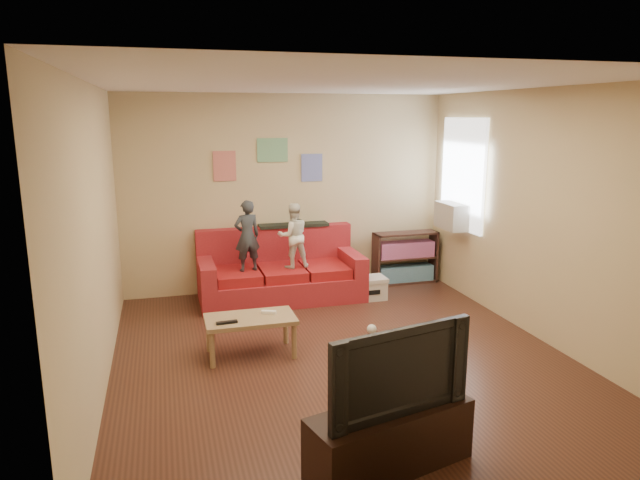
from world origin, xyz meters
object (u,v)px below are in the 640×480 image
object	(u,v)px
child_b	(293,236)
bookshelf	(405,260)
sofa	(280,274)
tv_stand	(390,439)
coffee_table	(250,322)
file_box	(369,288)
television	(392,367)
child_a	(247,236)

from	to	relation	value
child_b	bookshelf	world-z (taller)	child_b
sofa	tv_stand	xyz separation A→B (m)	(-0.04, -3.96, -0.09)
sofa	bookshelf	distance (m)	1.92
coffee_table	file_box	bearing A→B (deg)	37.67
bookshelf	tv_stand	bearing A→B (deg)	-115.06
coffee_table	television	distance (m)	2.30
file_box	television	distance (m)	3.81
child_b	coffee_table	world-z (taller)	child_b
tv_stand	child_a	bearing A→B (deg)	81.44
child_b	tv_stand	size ratio (longest dim) A/B	0.72
coffee_table	bookshelf	distance (m)	3.25
coffee_table	file_box	distance (m)	2.30
sofa	coffee_table	world-z (taller)	sofa
bookshelf	television	xyz separation A→B (m)	(-1.94, -4.15, 0.42)
bookshelf	tv_stand	world-z (taller)	bookshelf
bookshelf	file_box	xyz separation A→B (m)	(-0.77, -0.59, -0.18)
file_box	tv_stand	xyz separation A→B (m)	(-1.17, -3.57, 0.07)
coffee_table	child_b	bearing A→B (deg)	63.07
tv_stand	bookshelf	bearing A→B (deg)	50.10
coffee_table	file_box	size ratio (longest dim) A/B	2.10
child_a	child_b	bearing A→B (deg)	169.89
sofa	tv_stand	bearing A→B (deg)	-90.52
bookshelf	tv_stand	distance (m)	4.59
sofa	coffee_table	distance (m)	1.91
tv_stand	television	world-z (taller)	television
coffee_table	tv_stand	world-z (taller)	tv_stand
child_a	coffee_table	bearing A→B (deg)	72.13
television	tv_stand	bearing A→B (deg)	0.00
file_box	tv_stand	size ratio (longest dim) A/B	0.36
coffee_table	television	xyz separation A→B (m)	(0.64, -2.17, 0.41)
child_b	bookshelf	distance (m)	1.88
child_b	bookshelf	bearing A→B (deg)	-170.97
child_b	file_box	size ratio (longest dim) A/B	1.97
child_a	coffee_table	world-z (taller)	child_a
file_box	television	bearing A→B (deg)	-108.22
television	coffee_table	bearing A→B (deg)	93.55
child_b	bookshelf	size ratio (longest dim) A/B	0.91
coffee_table	file_box	world-z (taller)	coffee_table
bookshelf	child_a	bearing A→B (deg)	-171.10
bookshelf	television	world-z (taller)	television
sofa	child_b	bearing A→B (deg)	-49.56
coffee_table	bookshelf	bearing A→B (deg)	37.57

